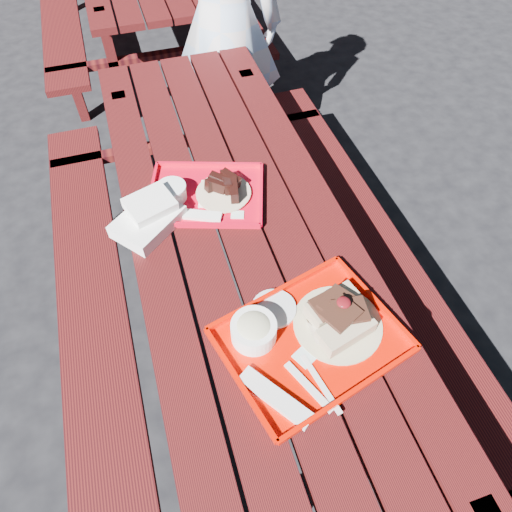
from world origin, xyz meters
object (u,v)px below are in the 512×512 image
object	(u,v)px
picnic_table_near	(244,268)
far_tray	(204,194)
person	(224,22)
near_tray	(306,330)

from	to	relation	value
picnic_table_near	far_tray	distance (m)	0.31
person	far_tray	bearing A→B (deg)	95.18
far_tray	person	bearing A→B (deg)	71.39
person	picnic_table_near	bearing A→B (deg)	101.26
far_tray	person	world-z (taller)	person
picnic_table_near	far_tray	size ratio (longest dim) A/B	4.96
picnic_table_near	person	bearing A→B (deg)	77.47
picnic_table_near	near_tray	size ratio (longest dim) A/B	4.27
near_tray	picnic_table_near	bearing A→B (deg)	98.65
person	near_tray	bearing A→B (deg)	106.21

